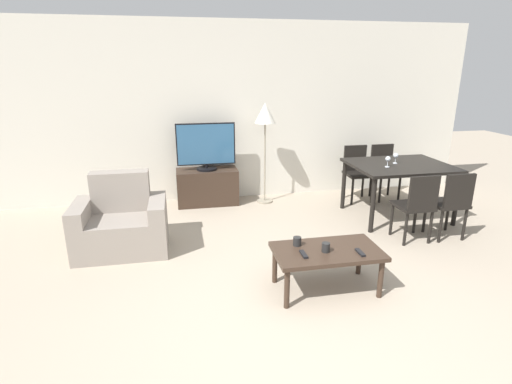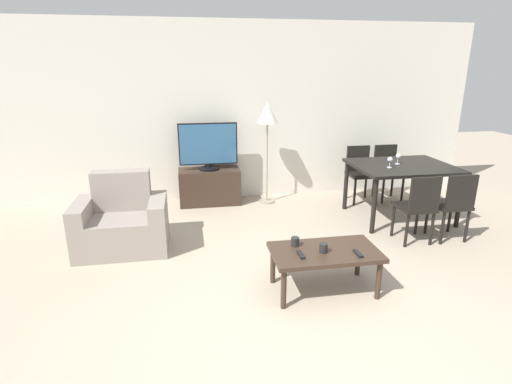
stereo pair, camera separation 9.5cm
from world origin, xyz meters
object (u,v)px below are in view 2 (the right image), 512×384
dining_table (402,171)px  cup_colored_far (295,242)px  dining_chair_near (418,205)px  cup_white_near (323,248)px  tv_stand (210,186)px  wine_glass_left (398,157)px  dining_chair_near_right (453,203)px  coffee_table (325,255)px  tv (208,147)px  wine_glass_center (390,160)px  armchair (122,224)px  remote_secondary (301,255)px  dining_chair_far_left (360,170)px  remote_primary (358,253)px  floor_lamp (267,118)px  dining_chair_far (387,169)px

dining_table → cup_colored_far: dining_table is taller
dining_chair_near → cup_white_near: (-1.46, -0.87, -0.02)m
tv_stand → wine_glass_left: wine_glass_left is taller
dining_chair_near_right → coffee_table: bearing=-156.2°
tv → wine_glass_center: bearing=-27.2°
armchair → cup_white_near: armchair is taller
remote_secondary → armchair: bearing=142.3°
dining_chair_near_right → cup_white_near: dining_chair_near_right is taller
dining_chair_far_left → remote_primary: 2.87m
dining_chair_near → tv_stand: bearing=141.0°
wine_glass_left → wine_glass_center: same height
remote_primary → dining_chair_near: bearing=39.7°
wine_glass_center → tv_stand: bearing=152.8°
armchair → coffee_table: armchair is taller
cup_colored_far → cup_white_near: bearing=-39.4°
remote_secondary → dining_chair_near: bearing=28.2°
dining_chair_far_left → remote_secondary: bearing=-123.4°
armchair → remote_primary: armchair is taller
tv → floor_lamp: bearing=-6.0°
armchair → cup_white_near: size_ratio=11.57×
tv → dining_chair_near: size_ratio=1.02×
dining_table → remote_secondary: dining_table is taller
remote_secondary → wine_glass_left: (1.86, 1.78, 0.44)m
floor_lamp → cup_colored_far: floor_lamp is taller
coffee_table → floor_lamp: bearing=90.5°
dining_chair_far → remote_primary: bearing=-121.9°
dining_chair_near → dining_chair_far_left: 1.65m
dining_chair_near_right → dining_chair_far_left: same height
dining_chair_far → cup_colored_far: dining_chair_far is taller
armchair → cup_white_near: 2.37m
wine_glass_left → dining_chair_near_right: bearing=-72.3°
dining_chair_near_right → cup_colored_far: 2.25m
remote_primary → wine_glass_center: (1.14, 1.67, 0.44)m
remote_primary → cup_colored_far: bearing=152.0°
tv_stand → wine_glass_center: 2.66m
remote_primary → cup_white_near: bearing=162.4°
dining_chair_far → floor_lamp: 2.09m
tv → dining_chair_far_left: (2.33, -0.24, -0.41)m
dining_chair_far_left → wine_glass_center: 1.02m
armchair → tv_stand: size_ratio=1.11×
tv_stand → dining_chair_near: size_ratio=1.08×
wine_glass_left → dining_table: bearing=-46.2°
remote_secondary → wine_glass_center: bearing=44.2°
dining_chair_near_right → remote_primary: bearing=-149.3°
remote_primary → cup_white_near: 0.31m
tv → dining_chair_far_left: 2.38m
coffee_table → armchair: bearing=147.3°
dining_chair_near → dining_chair_near_right: (0.46, 0.00, 0.00)m
dining_chair_far → wine_glass_left: size_ratio=5.84×
dining_chair_near → cup_white_near: 1.70m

